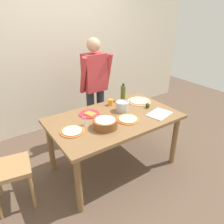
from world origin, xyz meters
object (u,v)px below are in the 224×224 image
object	(u,v)px
chair_wooden_left	(1,165)
pizza_cooked_on_tray	(128,119)
plate_with_slice	(90,114)
cutting_board_white	(159,114)
pizza_raw_on_board	(139,101)
popcorn_bowl	(105,123)
person_cook	(95,85)
olive_oil_bottle	(123,93)
dining_table	(114,123)
salt_shaker	(84,121)
pizza_second_cooked	(72,131)
cup_orange	(110,102)
avocado	(148,105)
steel_pot	(122,106)

from	to	relation	value
chair_wooden_left	pizza_cooked_on_tray	world-z (taller)	chair_wooden_left
plate_with_slice	cutting_board_white	distance (m)	0.89
pizza_raw_on_board	popcorn_bowl	world-z (taller)	popcorn_bowl
person_cook	pizza_raw_on_board	world-z (taller)	person_cook
chair_wooden_left	pizza_cooked_on_tray	distance (m)	1.46
pizza_raw_on_board	olive_oil_bottle	xyz separation A→B (m)	(-0.16, 0.17, 0.10)
cutting_board_white	pizza_raw_on_board	bearing A→B (deg)	83.24
dining_table	salt_shaker	distance (m)	0.43
pizza_second_cooked	person_cook	bearing A→B (deg)	46.23
cup_orange	avocado	size ratio (longest dim) A/B	1.21
avocado	steel_pot	bearing A→B (deg)	160.20
cutting_board_white	avocado	distance (m)	0.24
person_cook	chair_wooden_left	distance (m)	1.67
cup_orange	salt_shaker	xyz separation A→B (m)	(-0.57, -0.31, 0.01)
avocado	dining_table	bearing A→B (deg)	176.68
pizza_raw_on_board	pizza_second_cooked	size ratio (longest dim) A/B	1.24
steel_pot	person_cook	bearing A→B (deg)	91.57
pizza_raw_on_board	steel_pot	distance (m)	0.40
salt_shaker	olive_oil_bottle	bearing A→B (deg)	22.81
pizza_cooked_on_tray	pizza_raw_on_board	bearing A→B (deg)	36.16
pizza_cooked_on_tray	cutting_board_white	bearing A→B (deg)	-14.55
pizza_cooked_on_tray	cutting_board_white	world-z (taller)	pizza_cooked_on_tray
dining_table	popcorn_bowl	xyz separation A→B (m)	(-0.23, -0.15, 0.15)
dining_table	avocado	bearing A→B (deg)	-3.32
cutting_board_white	avocado	world-z (taller)	avocado
olive_oil_bottle	avocado	world-z (taller)	olive_oil_bottle
pizza_second_cooked	avocado	distance (m)	1.11
chair_wooden_left	plate_with_slice	bearing A→B (deg)	5.67
salt_shaker	cup_orange	bearing A→B (deg)	28.25
pizza_cooked_on_tray	popcorn_bowl	distance (m)	0.33
olive_oil_bottle	cup_orange	size ratio (longest dim) A/B	3.01
chair_wooden_left	cup_orange	size ratio (longest dim) A/B	11.18
person_cook	plate_with_slice	bearing A→B (deg)	-126.91
olive_oil_bottle	salt_shaker	distance (m)	0.89
plate_with_slice	cutting_board_white	bearing A→B (deg)	-34.32
pizza_cooked_on_tray	avocado	distance (m)	0.45
chair_wooden_left	salt_shaker	world-z (taller)	chair_wooden_left
pizza_cooked_on_tray	avocado	size ratio (longest dim) A/B	3.91
pizza_second_cooked	cup_orange	world-z (taller)	cup_orange
pizza_second_cooked	cutting_board_white	size ratio (longest dim) A/B	0.89
dining_table	popcorn_bowl	world-z (taller)	popcorn_bowl
dining_table	pizza_raw_on_board	distance (m)	0.61
dining_table	avocado	xyz separation A→B (m)	(0.53, -0.03, 0.13)
plate_with_slice	salt_shaker	bearing A→B (deg)	-130.96
plate_with_slice	salt_shaker	size ratio (longest dim) A/B	2.45
cutting_board_white	avocado	bearing A→B (deg)	87.33
salt_shaker	avocado	distance (m)	0.93
olive_oil_bottle	pizza_second_cooked	bearing A→B (deg)	-158.26
dining_table	steel_pot	xyz separation A→B (m)	(0.19, 0.09, 0.16)
dining_table	olive_oil_bottle	world-z (taller)	olive_oil_bottle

